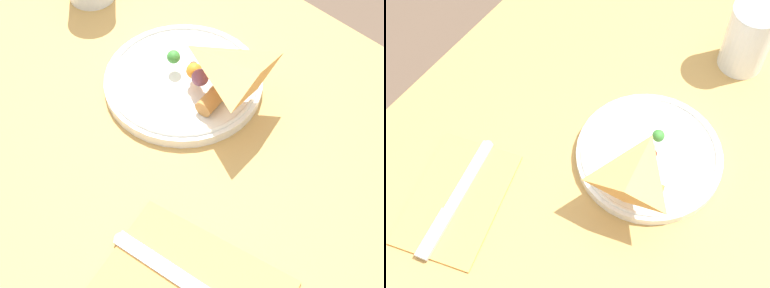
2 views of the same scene
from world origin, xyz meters
The scene contains 5 objects.
dining_table centered at (0.00, 0.00, 0.66)m, with size 1.26×0.69×0.78m.
plate_pizza centered at (0.02, -0.06, 0.79)m, with size 0.23×0.23×0.06m.
milk_glass centered at (0.28, -0.09, 0.83)m, with size 0.08×0.08×0.13m.
napkin_folded centered at (-0.21, 0.14, 0.78)m, with size 0.23×0.18×0.00m.
butter_knife centered at (-0.22, 0.13, 0.78)m, with size 0.21×0.06×0.01m.
Camera 2 is at (-0.42, -0.24, 1.58)m, focal length 55.00 mm.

